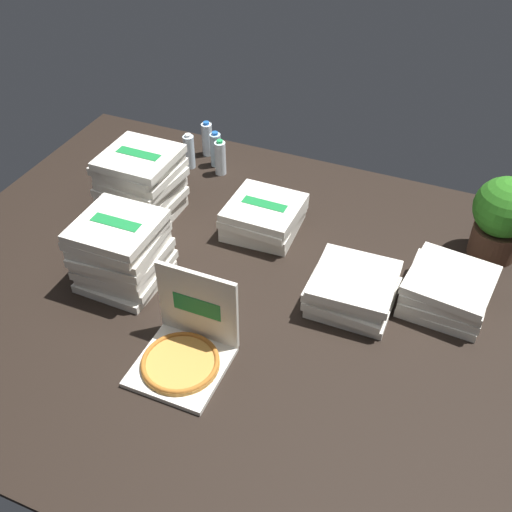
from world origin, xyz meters
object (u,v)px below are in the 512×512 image
object	(u,v)px
pizza_stack_right_far	(264,217)
pizza_stack_left_near	(121,251)
pizza_stack_left_mid	(447,290)
pizza_stack_center_far	(141,185)
water_bottle_2	(220,158)
potted_plant	(502,216)
open_pizza_box	(185,349)
water_bottle_3	(207,139)
pizza_stack_left_far	(353,289)
water_bottle_0	(216,149)
water_bottle_1	(189,152)

from	to	relation	value
pizza_stack_right_far	pizza_stack_left_near	bearing A→B (deg)	-127.43
pizza_stack_left_mid	pizza_stack_center_far	bearing A→B (deg)	177.74
water_bottle_2	potted_plant	xyz separation A→B (m)	(1.51, -0.14, 0.12)
open_pizza_box	water_bottle_3	xyz separation A→B (m)	(-0.63, 1.46, 0.03)
pizza_stack_left_far	water_bottle_3	xyz separation A→B (m)	(-1.15, 0.89, 0.02)
pizza_stack_left_near	water_bottle_2	size ratio (longest dim) A/B	1.79
pizza_stack_center_far	pizza_stack_left_far	world-z (taller)	pizza_stack_center_far
open_pizza_box	pizza_stack_right_far	bearing A→B (deg)	92.45
pizza_stack_right_far	pizza_stack_left_mid	bearing A→B (deg)	-10.82
potted_plant	water_bottle_0	bearing A→B (deg)	172.47
pizza_stack_left_far	potted_plant	distance (m)	0.80
pizza_stack_left_near	pizza_stack_left_mid	bearing A→B (deg)	16.34
pizza_stack_right_far	water_bottle_0	xyz separation A→B (m)	(-0.49, 0.47, 0.02)
pizza_stack_right_far	pizza_stack_left_near	world-z (taller)	pizza_stack_left_near
open_pizza_box	water_bottle_3	size ratio (longest dim) A/B	1.73
pizza_stack_left_mid	water_bottle_0	bearing A→B (deg)	155.68
water_bottle_3	potted_plant	size ratio (longest dim) A/B	0.51
pizza_stack_left_mid	water_bottle_1	world-z (taller)	water_bottle_1
water_bottle_0	potted_plant	xyz separation A→B (m)	(1.58, -0.21, 0.12)
water_bottle_0	pizza_stack_center_far	bearing A→B (deg)	-102.92
pizza_stack_left_mid	water_bottle_3	bearing A→B (deg)	154.35
pizza_stack_right_far	water_bottle_0	world-z (taller)	water_bottle_0
pizza_stack_left_mid	water_bottle_3	size ratio (longest dim) A/B	1.81
pizza_stack_right_far	water_bottle_0	distance (m)	0.68
pizza_stack_left_mid	pizza_stack_left_far	bearing A→B (deg)	-157.77
pizza_stack_right_far	potted_plant	size ratio (longest dim) A/B	0.90
pizza_stack_left_far	pizza_stack_left_near	bearing A→B (deg)	-165.98
pizza_stack_center_far	water_bottle_0	world-z (taller)	pizza_stack_center_far
pizza_stack_left_near	water_bottle_2	bearing A→B (deg)	88.81
pizza_stack_center_far	water_bottle_3	distance (m)	0.68
water_bottle_0	water_bottle_3	size ratio (longest dim) A/B	1.00
open_pizza_box	pizza_stack_right_far	xyz separation A→B (m)	(-0.04, 0.91, 0.01)
pizza_stack_left_mid	pizza_stack_right_far	distance (m)	0.95
pizza_stack_left_mid	potted_plant	xyz separation A→B (m)	(0.15, 0.44, 0.14)
pizza_stack_right_far	open_pizza_box	bearing A→B (deg)	-87.55
water_bottle_1	potted_plant	world-z (taller)	potted_plant
pizza_stack_left_mid	pizza_stack_left_near	world-z (taller)	pizza_stack_left_near
pizza_stack_left_far	water_bottle_0	size ratio (longest dim) A/B	1.74
pizza_stack_left_mid	potted_plant	world-z (taller)	potted_plant
water_bottle_0	water_bottle_2	size ratio (longest dim) A/B	1.00
open_pizza_box	pizza_stack_left_near	world-z (taller)	open_pizza_box
water_bottle_1	pizza_stack_center_far	bearing A→B (deg)	-90.43
pizza_stack_left_near	potted_plant	distance (m)	1.75
water_bottle_1	water_bottle_3	bearing A→B (deg)	79.41
pizza_stack_left_far	water_bottle_2	bearing A→B (deg)	143.56
pizza_stack_center_far	water_bottle_0	xyz separation A→B (m)	(0.13, 0.58, -0.08)
water_bottle_1	water_bottle_3	distance (m)	0.17
pizza_stack_right_far	pizza_stack_left_far	bearing A→B (deg)	-30.85
pizza_stack_right_far	water_bottle_2	size ratio (longest dim) A/B	1.76
water_bottle_3	pizza_stack_left_mid	bearing A→B (deg)	-25.65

